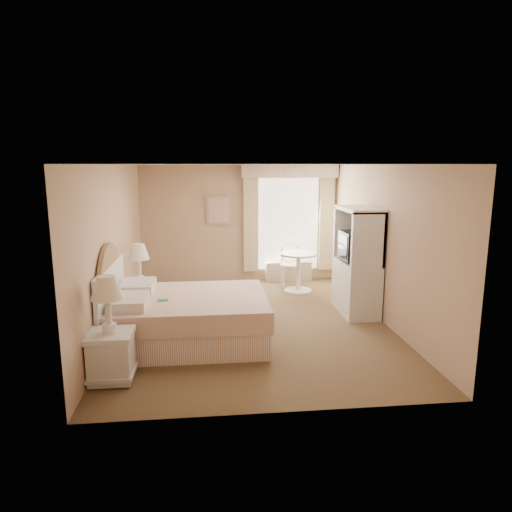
{
  "coord_description": "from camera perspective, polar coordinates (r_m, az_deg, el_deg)",
  "views": [
    {
      "loc": [
        -0.69,
        -6.97,
        2.49
      ],
      "look_at": [
        0.09,
        0.3,
        1.03
      ],
      "focal_mm": 32.0,
      "sensor_mm": 36.0,
      "label": 1
    }
  ],
  "objects": [
    {
      "name": "framed_art",
      "position": [
        9.73,
        -4.68,
        5.71
      ],
      "size": [
        0.52,
        0.04,
        0.62
      ],
      "color": "tan",
      "rests_on": "room"
    },
    {
      "name": "round_table",
      "position": [
        9.12,
        5.32,
        -1.23
      ],
      "size": [
        0.74,
        0.74,
        0.78
      ],
      "color": "white",
      "rests_on": "room"
    },
    {
      "name": "room",
      "position": [
        7.11,
        -0.43,
        1.25
      ],
      "size": [
        4.21,
        5.51,
        2.51
      ],
      "color": "brown",
      "rests_on": "ground"
    },
    {
      "name": "window",
      "position": [
        9.85,
        4.13,
        4.56
      ],
      "size": [
        2.05,
        0.22,
        2.51
      ],
      "color": "white",
      "rests_on": "room"
    },
    {
      "name": "nightstand_far",
      "position": [
        7.91,
        -14.27,
        -4.0
      ],
      "size": [
        0.49,
        0.49,
        1.2
      ],
      "color": "white",
      "rests_on": "room"
    },
    {
      "name": "cafe_chair",
      "position": [
        9.57,
        4.33,
        -0.65
      ],
      "size": [
        0.45,
        0.45,
        0.89
      ],
      "rotation": [
        0.0,
        0.0,
        -0.05
      ],
      "color": "white",
      "rests_on": "room"
    },
    {
      "name": "armoire",
      "position": [
        7.91,
        12.51,
        -1.69
      ],
      "size": [
        0.54,
        1.09,
        1.81
      ],
      "color": "white",
      "rests_on": "room"
    },
    {
      "name": "bed",
      "position": [
        6.65,
        -9.5,
        -7.44
      ],
      "size": [
        2.24,
        1.76,
        1.56
      ],
      "color": "tan",
      "rests_on": "room"
    },
    {
      "name": "nightstand_near",
      "position": [
        5.63,
        -17.72,
        -10.3
      ],
      "size": [
        0.51,
        0.51,
        1.25
      ],
      "color": "white",
      "rests_on": "room"
    }
  ]
}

